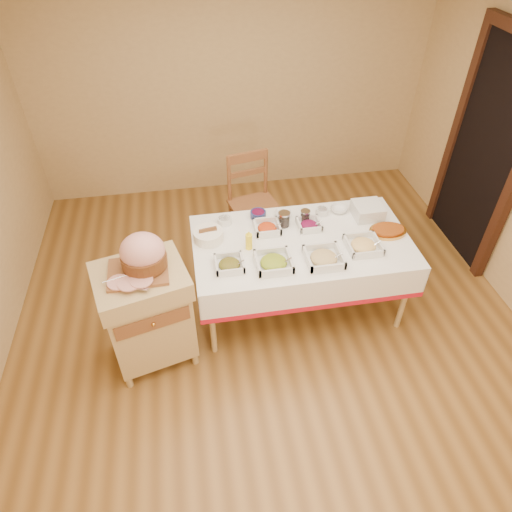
{
  "coord_description": "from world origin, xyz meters",
  "views": [
    {
      "loc": [
        -0.58,
        -2.57,
        3.15
      ],
      "look_at": [
        -0.11,
        0.2,
        0.73
      ],
      "focal_mm": 32.0,
      "sensor_mm": 36.0,
      "label": 1
    }
  ],
  "objects": [
    {
      "name": "serving_dish_f",
      "position": [
        0.4,
        0.47,
        0.79
      ],
      "size": [
        0.2,
        0.2,
        0.09
      ],
      "color": "silver",
      "rests_on": "dining_table"
    },
    {
      "name": "serving_dish_e",
      "position": [
        0.04,
        0.48,
        0.79
      ],
      "size": [
        0.23,
        0.22,
        0.1
      ],
      "color": "silver",
      "rests_on": "dining_table"
    },
    {
      "name": "serving_dish_d",
      "position": [
        0.77,
        0.11,
        0.79
      ],
      "size": [
        0.27,
        0.27,
        0.1
      ],
      "color": "silver",
      "rests_on": "dining_table"
    },
    {
      "name": "mustard_bottle",
      "position": [
        -0.15,
        0.27,
        0.84
      ],
      "size": [
        0.06,
        0.06,
        0.18
      ],
      "color": "yellow",
      "rests_on": "dining_table"
    },
    {
      "name": "serving_dish_a",
      "position": [
        -0.34,
        0.07,
        0.79
      ],
      "size": [
        0.23,
        0.22,
        0.1
      ],
      "color": "silver",
      "rests_on": "dining_table"
    },
    {
      "name": "dining_chair",
      "position": [
        0.04,
        1.25,
        0.53
      ],
      "size": [
        0.54,
        0.52,
        1.03
      ],
      "color": "brown",
      "rests_on": "ground"
    },
    {
      "name": "dining_table",
      "position": [
        0.3,
        0.3,
        0.6
      ],
      "size": [
        1.82,
        1.02,
        0.76
      ],
      "color": "tan",
      "rests_on": "ground"
    },
    {
      "name": "serving_dish_c",
      "position": [
        0.4,
        0.01,
        0.8
      ],
      "size": [
        0.28,
        0.28,
        0.12
      ],
      "color": "silver",
      "rests_on": "dining_table"
    },
    {
      "name": "ham_on_board",
      "position": [
        -0.96,
        -0.04,
        1.06
      ],
      "size": [
        0.45,
        0.43,
        0.3
      ],
      "color": "brown",
      "rests_on": "butcher_cart"
    },
    {
      "name": "doorway",
      "position": [
        2.2,
        0.9,
        1.11
      ],
      "size": [
        0.09,
        1.1,
        2.2
      ],
      "color": "black",
      "rests_on": "ground"
    },
    {
      "name": "brass_platter",
      "position": [
        1.05,
        0.28,
        0.78
      ],
      "size": [
        0.33,
        0.23,
        0.04
      ],
      "color": "gold",
      "rests_on": "dining_table"
    },
    {
      "name": "small_bowl_right",
      "position": [
        0.57,
        0.64,
        0.79
      ],
      "size": [
        0.11,
        0.11,
        0.06
      ],
      "color": "silver",
      "rests_on": "dining_table"
    },
    {
      "name": "butcher_cart",
      "position": [
        -1.01,
        -0.07,
        0.53
      ],
      "size": [
        0.77,
        0.69,
        0.93
      ],
      "color": "tan",
      "rests_on": "ground"
    },
    {
      "name": "bowl_small_imported",
      "position": [
        0.73,
        0.65,
        0.78
      ],
      "size": [
        0.2,
        0.2,
        0.05
      ],
      "primitive_type": "imported",
      "rotation": [
        0.0,
        0.0,
        0.37
      ],
      "color": "silver",
      "rests_on": "dining_table"
    },
    {
      "name": "room_shell",
      "position": [
        0.0,
        0.0,
        1.3
      ],
      "size": [
        5.0,
        5.0,
        5.0
      ],
      "color": "brown",
      "rests_on": "ground"
    },
    {
      "name": "small_bowl_mid",
      "position": [
        -0.01,
        0.69,
        0.79
      ],
      "size": [
        0.14,
        0.14,
        0.06
      ],
      "color": "navy",
      "rests_on": "dining_table"
    },
    {
      "name": "preserve_jar_left",
      "position": [
        0.19,
        0.53,
        0.82
      ],
      "size": [
        0.11,
        0.11,
        0.13
      ],
      "color": "silver",
      "rests_on": "dining_table"
    },
    {
      "name": "preserve_jar_right",
      "position": [
        0.39,
        0.56,
        0.81
      ],
      "size": [
        0.09,
        0.09,
        0.11
      ],
      "color": "silver",
      "rests_on": "dining_table"
    },
    {
      "name": "small_bowl_left",
      "position": [
        -0.31,
        0.65,
        0.79
      ],
      "size": [
        0.13,
        0.13,
        0.06
      ],
      "color": "silver",
      "rests_on": "dining_table"
    },
    {
      "name": "bread_basket",
      "position": [
        -0.47,
        0.44,
        0.81
      ],
      "size": [
        0.25,
        0.25,
        0.11
      ],
      "color": "white",
      "rests_on": "dining_table"
    },
    {
      "name": "plate_stack",
      "position": [
        0.96,
        0.54,
        0.82
      ],
      "size": [
        0.25,
        0.25,
        0.12
      ],
      "color": "silver",
      "rests_on": "dining_table"
    },
    {
      "name": "serving_dish_b",
      "position": [
        0.0,
        0.03,
        0.8
      ],
      "size": [
        0.28,
        0.28,
        0.11
      ],
      "color": "silver",
      "rests_on": "dining_table"
    },
    {
      "name": "bowl_white_imported",
      "position": [
        0.22,
        0.67,
        0.78
      ],
      "size": [
        0.19,
        0.19,
        0.04
      ],
      "primitive_type": "imported",
      "rotation": [
        0.0,
        0.0,
        -0.27
      ],
      "color": "silver",
      "rests_on": "dining_table"
    }
  ]
}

